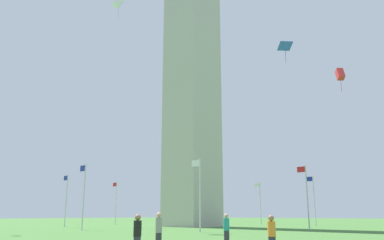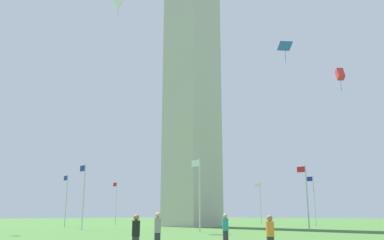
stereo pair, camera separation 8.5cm
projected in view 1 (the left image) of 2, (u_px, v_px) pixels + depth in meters
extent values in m
plane|color=#3D6B2D|center=(192.00, 227.00, 54.74)|extent=(260.00, 260.00, 0.00)
cube|color=#B7B2A8|center=(192.00, 57.00, 60.54)|extent=(6.25, 6.25, 50.02)
cylinder|color=silver|center=(116.00, 203.00, 67.01)|extent=(0.14, 0.14, 7.09)
cube|color=red|center=(115.00, 185.00, 68.09)|extent=(1.00, 0.03, 0.64)
cylinder|color=silver|center=(66.00, 200.00, 54.81)|extent=(0.14, 0.14, 7.09)
cube|color=#1E2D99|center=(66.00, 178.00, 55.89)|extent=(1.00, 0.03, 0.64)
cylinder|color=silver|center=(84.00, 196.00, 43.05)|extent=(0.14, 0.14, 7.09)
cube|color=#1E2D99|center=(83.00, 168.00, 44.12)|extent=(1.00, 0.03, 0.64)
cylinder|color=silver|center=(200.00, 194.00, 38.61)|extent=(0.14, 0.14, 7.09)
cube|color=white|center=(196.00, 163.00, 39.69)|extent=(1.00, 0.03, 0.64)
cylinder|color=silver|center=(307.00, 197.00, 44.11)|extent=(0.14, 0.14, 7.09)
cube|color=red|center=(301.00, 169.00, 45.19)|extent=(1.00, 0.03, 0.64)
cylinder|color=silver|center=(314.00, 201.00, 56.31)|extent=(0.14, 0.14, 7.09)
cube|color=#1E2D99|center=(309.00, 179.00, 57.39)|extent=(1.00, 0.03, 0.64)
cylinder|color=silver|center=(260.00, 203.00, 68.07)|extent=(0.14, 0.14, 7.09)
cube|color=white|center=(257.00, 185.00, 69.15)|extent=(1.00, 0.03, 0.64)
cylinder|color=silver|center=(188.00, 204.00, 72.51)|extent=(0.14, 0.14, 7.09)
cube|color=white|center=(186.00, 187.00, 73.59)|extent=(1.00, 0.03, 0.64)
cylinder|color=orange|center=(272.00, 229.00, 15.66)|extent=(0.32, 0.32, 0.59)
sphere|color=#936B4C|center=(271.00, 218.00, 15.75)|extent=(0.24, 0.24, 0.24)
cylinder|color=#2D2D38|center=(227.00, 239.00, 20.99)|extent=(0.29, 0.29, 0.80)
cylinder|color=teal|center=(226.00, 224.00, 21.16)|extent=(0.32, 0.32, 0.65)
sphere|color=tan|center=(226.00, 216.00, 21.26)|extent=(0.24, 0.24, 0.24)
cylinder|color=black|center=(138.00, 228.00, 15.76)|extent=(0.32, 0.32, 0.62)
sphere|color=#936B4C|center=(138.00, 217.00, 15.86)|extent=(0.24, 0.24, 0.24)
cylinder|color=gray|center=(159.00, 225.00, 18.84)|extent=(0.32, 0.32, 0.70)
sphere|color=tan|center=(159.00, 215.00, 18.95)|extent=(0.24, 0.24, 0.24)
cube|color=blue|center=(285.00, 46.00, 47.53)|extent=(2.12, 2.13, 0.59)
cylinder|color=#233C9D|center=(286.00, 56.00, 47.25)|extent=(0.04, 0.04, 1.87)
cube|color=white|center=(119.00, 2.00, 51.02)|extent=(1.37, 1.61, 1.61)
cylinder|color=#A7A7A7|center=(118.00, 10.00, 50.73)|extent=(0.04, 0.04, 1.88)
cube|color=red|center=(340.00, 74.00, 48.98)|extent=(1.47, 1.49, 1.62)
cylinder|color=maroon|center=(341.00, 84.00, 48.69)|extent=(0.04, 0.04, 1.89)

